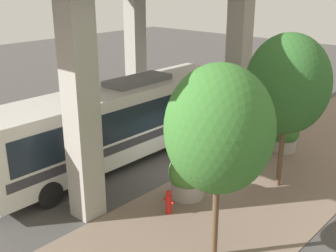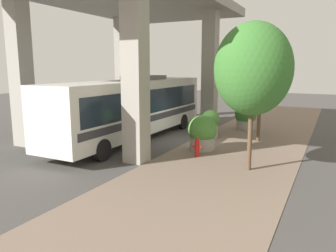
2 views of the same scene
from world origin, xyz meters
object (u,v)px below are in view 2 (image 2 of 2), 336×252
at_px(planter_middle, 210,123).
at_px(street_tree_near, 262,66).
at_px(street_tree_far, 253,69).
at_px(planter_front, 202,133).
at_px(fire_hydrant, 197,147).
at_px(planter_back, 246,117).
at_px(bus, 133,105).

xyz_separation_m(planter_middle, street_tree_near, (-2.74, -0.27, 3.28)).
xyz_separation_m(planter_middle, street_tree_far, (-3.51, 5.13, 3.16)).
xyz_separation_m(planter_front, street_tree_near, (-2.13, -3.14, 3.30)).
bearing_deg(fire_hydrant, street_tree_far, 160.89).
bearing_deg(planter_back, planter_middle, 72.37).
distance_m(fire_hydrant, planter_back, 7.93).
bearing_deg(bus, planter_front, 172.69).
bearing_deg(planter_middle, planter_front, 102.14).
xyz_separation_m(fire_hydrant, planter_middle, (0.90, -4.23, 0.42)).
relative_size(bus, street_tree_near, 2.11).
relative_size(bus, planter_front, 7.26).
distance_m(fire_hydrant, street_tree_far, 4.52).
height_order(street_tree_near, street_tree_far, street_tree_near).
xyz_separation_m(fire_hydrant, street_tree_near, (-1.85, -4.50, 3.70)).
height_order(planter_middle, planter_back, planter_back).
relative_size(street_tree_near, street_tree_far, 1.04).
height_order(planter_back, street_tree_far, street_tree_far).
xyz_separation_m(fire_hydrant, planter_back, (-0.28, -7.92, 0.38)).
distance_m(planter_front, street_tree_near, 5.02).
xyz_separation_m(planter_middle, planter_back, (-1.17, -3.69, -0.03)).
bearing_deg(planter_front, street_tree_near, -124.16).
bearing_deg(street_tree_far, planter_middle, -55.64).
bearing_deg(fire_hydrant, planter_back, -92.00).
xyz_separation_m(bus, planter_back, (-5.00, -5.98, -1.13)).
bearing_deg(planter_back, bus, 50.09).
distance_m(planter_back, street_tree_far, 9.67).
xyz_separation_m(bus, planter_front, (-4.45, 0.57, -1.11)).
height_order(bus, planter_back, bus).
distance_m(planter_back, street_tree_near, 5.01).
bearing_deg(planter_middle, planter_back, -107.63).
bearing_deg(street_tree_near, bus, 21.32).
xyz_separation_m(street_tree_near, street_tree_far, (-0.77, 5.41, -0.12)).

